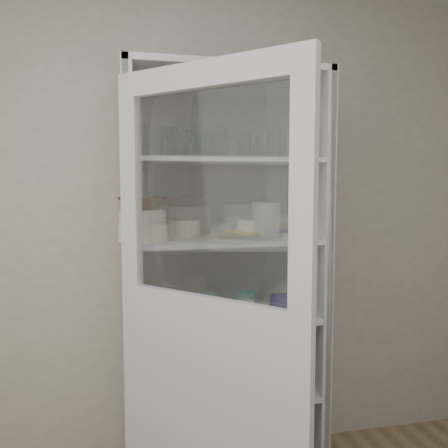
{
  "coord_description": "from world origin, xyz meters",
  "views": [
    {
      "loc": [
        -0.33,
        -1.07,
        1.55
      ],
      "look_at": [
        0.2,
        1.27,
        1.33
      ],
      "focal_mm": 38.0,
      "sensor_mm": 36.0,
      "label": 1
    }
  ],
  "objects_px": {
    "pantry_cabinet": "(221,296)",
    "measuring_cups": "(219,316)",
    "mug_teal": "(244,302)",
    "cupboard_door": "(207,353)",
    "cream_bowl": "(143,216)",
    "tin_box": "(284,378)",
    "mug_blue": "(282,305)",
    "mug_white": "(245,311)",
    "terracotta_bowl": "(143,203)",
    "white_canister": "(144,305)",
    "plate_stack_front": "(143,232)",
    "goblet_3": "(278,144)",
    "cream_dish": "(175,388)",
    "white_ramekin": "(250,225)",
    "glass_platter": "(250,235)",
    "teal_jar": "(207,303)",
    "yellow_trivet": "(250,232)",
    "goblet_2": "(217,141)",
    "plate_stack_back": "(183,228)",
    "goblet_0": "(187,143)",
    "goblet_1": "(172,141)",
    "grey_bowl_stack": "(266,219)"
  },
  "relations": [
    {
      "from": "cream_dish",
      "to": "goblet_3",
      "type": "bearing_deg",
      "value": 12.85
    },
    {
      "from": "pantry_cabinet",
      "to": "yellow_trivet",
      "type": "height_order",
      "value": "pantry_cabinet"
    },
    {
      "from": "cream_bowl",
      "to": "tin_box",
      "type": "bearing_deg",
      "value": 1.72
    },
    {
      "from": "plate_stack_back",
      "to": "mug_blue",
      "type": "height_order",
      "value": "plate_stack_back"
    },
    {
      "from": "goblet_0",
      "to": "goblet_1",
      "type": "relative_size",
      "value": 0.94
    },
    {
      "from": "goblet_2",
      "to": "teal_jar",
      "type": "xyz_separation_m",
      "value": [
        -0.06,
        -0.04,
        -0.84
      ]
    },
    {
      "from": "goblet_0",
      "to": "yellow_trivet",
      "type": "height_order",
      "value": "goblet_0"
    },
    {
      "from": "goblet_1",
      "to": "teal_jar",
      "type": "bearing_deg",
      "value": -19.29
    },
    {
      "from": "cream_dish",
      "to": "grey_bowl_stack",
      "type": "bearing_deg",
      "value": -0.76
    },
    {
      "from": "goblet_3",
      "to": "white_ramekin",
      "type": "xyz_separation_m",
      "value": [
        -0.19,
        -0.11,
        -0.43
      ]
    },
    {
      "from": "mug_white",
      "to": "measuring_cups",
      "type": "xyz_separation_m",
      "value": [
        -0.13,
        0.02,
        -0.02
      ]
    },
    {
      "from": "plate_stack_front",
      "to": "terracotta_bowl",
      "type": "distance_m",
      "value": 0.14
    },
    {
      "from": "mug_blue",
      "to": "mug_white",
      "type": "relative_size",
      "value": 1.33
    },
    {
      "from": "plate_stack_front",
      "to": "grey_bowl_stack",
      "type": "distance_m",
      "value": 0.63
    },
    {
      "from": "cupboard_door",
      "to": "plate_stack_back",
      "type": "xyz_separation_m",
      "value": [
        0.0,
        0.69,
        0.43
      ]
    },
    {
      "from": "cream_bowl",
      "to": "cream_dish",
      "type": "distance_m",
      "value": 0.9
    },
    {
      "from": "glass_platter",
      "to": "mug_blue",
      "type": "distance_m",
      "value": 0.4
    },
    {
      "from": "pantry_cabinet",
      "to": "measuring_cups",
      "type": "xyz_separation_m",
      "value": [
        -0.05,
        -0.16,
        -0.06
      ]
    },
    {
      "from": "white_ramekin",
      "to": "grey_bowl_stack",
      "type": "relative_size",
      "value": 0.74
    },
    {
      "from": "goblet_2",
      "to": "mug_blue",
      "type": "height_order",
      "value": "goblet_2"
    },
    {
      "from": "glass_platter",
      "to": "teal_jar",
      "type": "distance_m",
      "value": 0.42
    },
    {
      "from": "pantry_cabinet",
      "to": "white_ramekin",
      "type": "height_order",
      "value": "pantry_cabinet"
    },
    {
      "from": "cream_bowl",
      "to": "teal_jar",
      "type": "bearing_deg",
      "value": 14.51
    },
    {
      "from": "mug_blue",
      "to": "white_canister",
      "type": "xyz_separation_m",
      "value": [
        -0.7,
        0.08,
        0.02
      ]
    },
    {
      "from": "goblet_0",
      "to": "cream_dish",
      "type": "xyz_separation_m",
      "value": [
        -0.09,
        -0.11,
        -1.25
      ]
    },
    {
      "from": "goblet_0",
      "to": "yellow_trivet",
      "type": "relative_size",
      "value": 0.96
    },
    {
      "from": "goblet_2",
      "to": "cream_dish",
      "type": "distance_m",
      "value": 1.29
    },
    {
      "from": "goblet_2",
      "to": "tin_box",
      "type": "bearing_deg",
      "value": -16.9
    },
    {
      "from": "goblet_3",
      "to": "cream_bowl",
      "type": "relative_size",
      "value": 0.78
    },
    {
      "from": "plate_stack_back",
      "to": "goblet_0",
      "type": "bearing_deg",
      "value": -66.27
    },
    {
      "from": "pantry_cabinet",
      "to": "grey_bowl_stack",
      "type": "distance_m",
      "value": 0.47
    },
    {
      "from": "cream_dish",
      "to": "cupboard_door",
      "type": "bearing_deg",
      "value": -83.09
    },
    {
      "from": "goblet_2",
      "to": "mug_teal",
      "type": "distance_m",
      "value": 0.85
    },
    {
      "from": "teal_jar",
      "to": "cream_dish",
      "type": "bearing_deg",
      "value": -162.37
    },
    {
      "from": "cream_bowl",
      "to": "tin_box",
      "type": "distance_m",
      "value": 1.16
    },
    {
      "from": "pantry_cabinet",
      "to": "measuring_cups",
      "type": "relative_size",
      "value": 19.54
    },
    {
      "from": "measuring_cups",
      "to": "pantry_cabinet",
      "type": "bearing_deg",
      "value": 73.02
    },
    {
      "from": "plate_stack_back",
      "to": "mug_blue",
      "type": "bearing_deg",
      "value": -24.53
    },
    {
      "from": "plate_stack_front",
      "to": "goblet_3",
      "type": "bearing_deg",
      "value": 12.4
    },
    {
      "from": "cream_bowl",
      "to": "white_canister",
      "type": "bearing_deg",
      "value": 90.0
    },
    {
      "from": "terracotta_bowl",
      "to": "white_canister",
      "type": "bearing_deg",
      "value": 90.0
    },
    {
      "from": "goblet_3",
      "to": "cream_bowl",
      "type": "height_order",
      "value": "goblet_3"
    },
    {
      "from": "mug_white",
      "to": "white_canister",
      "type": "distance_m",
      "value": 0.51
    },
    {
      "from": "goblet_2",
      "to": "terracotta_bowl",
      "type": "xyz_separation_m",
      "value": [
        -0.39,
        -0.13,
        -0.31
      ]
    },
    {
      "from": "mug_teal",
      "to": "cupboard_door",
      "type": "bearing_deg",
      "value": -105.85
    },
    {
      "from": "plate_stack_front",
      "to": "mug_blue",
      "type": "bearing_deg",
      "value": -3.33
    },
    {
      "from": "cream_bowl",
      "to": "white_ramekin",
      "type": "height_order",
      "value": "cream_bowl"
    },
    {
      "from": "white_ramekin",
      "to": "cream_dish",
      "type": "xyz_separation_m",
      "value": [
        -0.4,
        -0.02,
        -0.83
      ]
    },
    {
      "from": "goblet_3",
      "to": "tin_box",
      "type": "bearing_deg",
      "value": -91.11
    },
    {
      "from": "terracotta_bowl",
      "to": "cream_bowl",
      "type": "bearing_deg",
      "value": 0.0
    }
  ]
}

